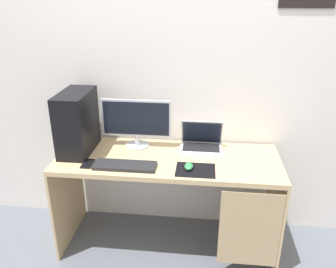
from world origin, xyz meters
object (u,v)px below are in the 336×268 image
(keyboard, at_px, (125,166))
(cell_phone, at_px, (88,164))
(pc_tower, at_px, (77,122))
(mouse_left, at_px, (189,166))
(laptop, at_px, (201,143))
(monitor, at_px, (136,122))

(keyboard, distance_m, cell_phone, 0.26)
(pc_tower, relative_size, keyboard, 1.06)
(mouse_left, bearing_deg, keyboard, -177.33)
(pc_tower, distance_m, cell_phone, 0.33)
(laptop, bearing_deg, monitor, -178.13)
(keyboard, bearing_deg, cell_phone, 177.31)
(keyboard, bearing_deg, monitor, 86.90)
(cell_phone, bearing_deg, monitor, 49.26)
(keyboard, relative_size, cell_phone, 3.23)
(monitor, relative_size, mouse_left, 5.42)
(monitor, bearing_deg, laptop, 1.87)
(keyboard, bearing_deg, mouse_left, 2.67)
(monitor, height_order, cell_phone, monitor)
(pc_tower, distance_m, laptop, 0.92)
(pc_tower, bearing_deg, monitor, 15.63)
(pc_tower, distance_m, mouse_left, 0.87)
(laptop, xyz_separation_m, cell_phone, (-0.76, -0.34, -0.04))
(pc_tower, height_order, cell_phone, pc_tower)
(laptop, xyz_separation_m, mouse_left, (-0.07, -0.33, -0.02))
(monitor, distance_m, keyboard, 0.39)
(keyboard, xyz_separation_m, mouse_left, (0.43, 0.02, 0.01))
(keyboard, distance_m, mouse_left, 0.43)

